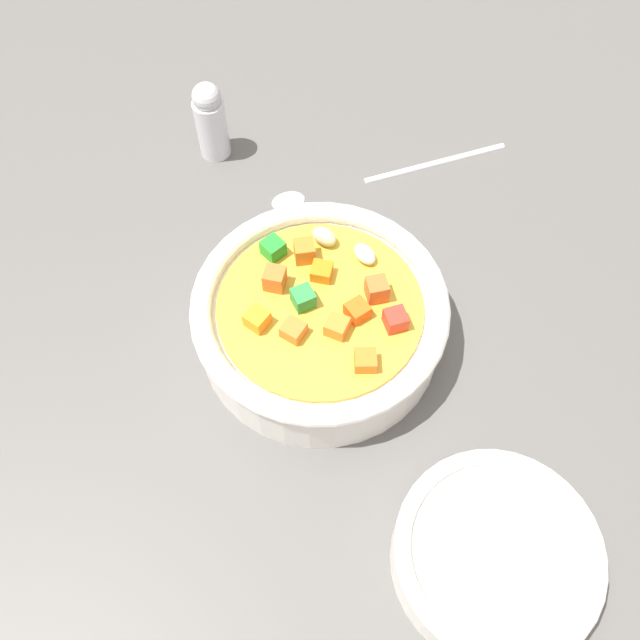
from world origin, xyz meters
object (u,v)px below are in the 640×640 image
soup_bowl_main (320,317)px  pepper_shaker (211,120)px  spoon (361,180)px  side_bowl_small (495,556)px

soup_bowl_main → pepper_shaker: bearing=-115.6°
spoon → side_bowl_small: (21.78, 26.75, 1.75)cm
side_bowl_small → pepper_shaker: 43.22cm
spoon → side_bowl_small: 34.53cm
soup_bowl_main → spoon: bearing=-154.7°
spoon → pepper_shaker: size_ratio=2.57×
spoon → soup_bowl_main: bearing=58.4°
soup_bowl_main → side_bowl_small: size_ratio=1.46×
soup_bowl_main → side_bowl_small: bearing=71.1°
spoon → pepper_shaker: pepper_shaker is taller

